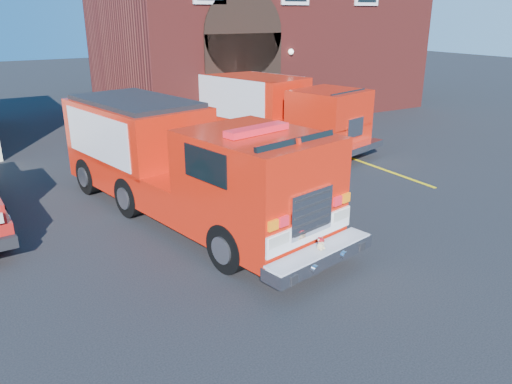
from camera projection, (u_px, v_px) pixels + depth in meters
ground at (230, 229)px, 11.74m from camera, size 100.00×100.00×0.00m
parking_stripe_near at (397, 174)px, 15.68m from camera, size 0.12×3.00×0.01m
parking_stripe_mid at (336, 153)px, 18.10m from camera, size 0.12×3.00×0.01m
parking_stripe_far at (289, 136)px, 20.52m from camera, size 0.12×3.00×0.01m
fire_station at (255, 24)px, 25.92m from camera, size 15.20×10.20×8.45m
fire_engine at (183, 162)px, 12.04m from camera, size 4.13×9.07×2.70m
secondary_truck at (273, 108)px, 19.05m from camera, size 4.30×8.01×2.48m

